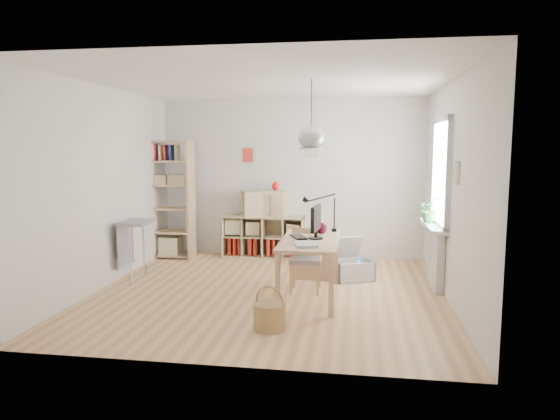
# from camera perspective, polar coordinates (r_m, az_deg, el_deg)

# --- Properties ---
(ground) EXTENTS (4.50, 4.50, 0.00)m
(ground) POSITION_cam_1_polar(r_m,az_deg,el_deg) (6.62, -1.26, -9.36)
(ground) COLOR tan
(ground) RESTS_ON ground
(room_shell) EXTENTS (4.50, 4.50, 4.50)m
(room_shell) POSITION_cam_1_polar(r_m,az_deg,el_deg) (6.13, 3.57, 8.25)
(room_shell) COLOR white
(room_shell) RESTS_ON ground
(window_unit) EXTENTS (0.07, 1.16, 1.46)m
(window_unit) POSITION_cam_1_polar(r_m,az_deg,el_deg) (6.95, 18.03, 4.07)
(window_unit) COLOR white
(window_unit) RESTS_ON ground
(radiator) EXTENTS (0.10, 0.80, 0.80)m
(radiator) POSITION_cam_1_polar(r_m,az_deg,el_deg) (7.09, 17.39, -5.23)
(radiator) COLOR silver
(radiator) RESTS_ON ground
(windowsill) EXTENTS (0.22, 1.20, 0.06)m
(windowsill) POSITION_cam_1_polar(r_m,az_deg,el_deg) (7.01, 17.12, -1.79)
(windowsill) COLOR silver
(windowsill) RESTS_ON radiator
(desk) EXTENTS (0.70, 1.50, 0.75)m
(desk) POSITION_cam_1_polar(r_m,az_deg,el_deg) (6.25, 3.47, -4.17)
(desk) COLOR tan
(desk) RESTS_ON ground
(cube_shelf) EXTENTS (1.40, 0.38, 0.72)m
(cube_shelf) POSITION_cam_1_polar(r_m,az_deg,el_deg) (8.62, -1.98, -3.42)
(cube_shelf) COLOR tan
(cube_shelf) RESTS_ON ground
(tall_bookshelf) EXTENTS (0.80, 0.38, 2.00)m
(tall_bookshelf) POSITION_cam_1_polar(r_m,az_deg,el_deg) (8.67, -12.57, 1.74)
(tall_bookshelf) COLOR tan
(tall_bookshelf) RESTS_ON ground
(side_table) EXTENTS (0.40, 0.55, 0.85)m
(side_table) POSITION_cam_1_polar(r_m,az_deg,el_deg) (7.41, -16.54, -2.57)
(side_table) COLOR gray
(side_table) RESTS_ON ground
(chair) EXTENTS (0.41, 0.41, 0.82)m
(chair) POSITION_cam_1_polar(r_m,az_deg,el_deg) (6.58, 3.00, -5.25)
(chair) COLOR gray
(chair) RESTS_ON ground
(wicker_basket) EXTENTS (0.34, 0.34, 0.47)m
(wicker_basket) POSITION_cam_1_polar(r_m,az_deg,el_deg) (5.30, -1.20, -11.92)
(wicker_basket) COLOR olive
(wicker_basket) RESTS_ON ground
(storage_chest) EXTENTS (0.76, 0.79, 0.58)m
(storage_chest) POSITION_cam_1_polar(r_m,az_deg,el_deg) (7.28, 8.19, -6.35)
(storage_chest) COLOR #B3B3AF
(storage_chest) RESTS_ON ground
(monitor) EXTENTS (0.19, 0.48, 0.41)m
(monitor) POSITION_cam_1_polar(r_m,az_deg,el_deg) (6.22, 4.13, -1.18)
(monitor) COLOR black
(monitor) RESTS_ON desk
(keyboard) EXTENTS (0.27, 0.39, 0.02)m
(keyboard) POSITION_cam_1_polar(r_m,az_deg,el_deg) (6.33, 2.12, -3.07)
(keyboard) COLOR black
(keyboard) RESTS_ON desk
(task_lamp) EXTENTS (0.46, 0.17, 0.49)m
(task_lamp) POSITION_cam_1_polar(r_m,az_deg,el_deg) (6.70, 4.31, 0.28)
(task_lamp) COLOR black
(task_lamp) RESTS_ON desk
(yarn_ball) EXTENTS (0.15, 0.15, 0.15)m
(yarn_ball) POSITION_cam_1_polar(r_m,az_deg,el_deg) (6.60, 4.77, -2.08)
(yarn_ball) COLOR #4F0A18
(yarn_ball) RESTS_ON desk
(paper_tray) EXTENTS (0.32, 0.36, 0.03)m
(paper_tray) POSITION_cam_1_polar(r_m,az_deg,el_deg) (5.79, 2.95, -3.97)
(paper_tray) COLOR silver
(paper_tray) RESTS_ON desk
(drawer_chest) EXTENTS (0.83, 0.61, 0.43)m
(drawer_chest) POSITION_cam_1_polar(r_m,az_deg,el_deg) (8.48, -1.74, 0.76)
(drawer_chest) COLOR tan
(drawer_chest) RESTS_ON cube_shelf
(red_vase) EXTENTS (0.13, 0.13, 0.16)m
(red_vase) POSITION_cam_1_polar(r_m,az_deg,el_deg) (8.42, -0.48, 2.73)
(red_vase) COLOR #A40D0D
(red_vase) RESTS_ON drawer_chest
(potted_plant) EXTENTS (0.41, 0.39, 0.36)m
(potted_plant) POSITION_cam_1_polar(r_m,az_deg,el_deg) (7.12, 16.85, 0.06)
(potted_plant) COLOR #276829
(potted_plant) RESTS_ON windowsill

